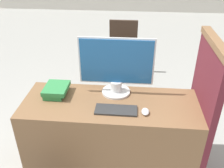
{
  "coord_description": "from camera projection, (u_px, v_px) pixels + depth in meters",
  "views": [
    {
      "loc": [
        0.17,
        -1.44,
        1.95
      ],
      "look_at": [
        0.02,
        0.25,
        0.96
      ],
      "focal_mm": 40.0,
      "sensor_mm": 36.0,
      "label": 1
    }
  ],
  "objects": [
    {
      "name": "desk",
      "position": [
        110.0,
        137.0,
        2.29
      ],
      "size": [
        1.49,
        0.57,
        0.76
      ],
      "color": "brown",
      "rests_on": "ground_plane"
    },
    {
      "name": "carrel_divider",
      "position": [
        201.0,
        113.0,
        2.12
      ],
      "size": [
        0.07,
        0.67,
        1.32
      ],
      "color": "#5B1E28",
      "rests_on": "ground_plane"
    },
    {
      "name": "monitor",
      "position": [
        116.0,
        67.0,
        2.11
      ],
      "size": [
        0.64,
        0.25,
        0.51
      ],
      "color": "silver",
      "rests_on": "desk"
    },
    {
      "name": "keyboard",
      "position": [
        116.0,
        110.0,
        1.99
      ],
      "size": [
        0.34,
        0.14,
        0.02
      ],
      "color": "#2D2D2D",
      "rests_on": "desk"
    },
    {
      "name": "mouse",
      "position": [
        145.0,
        112.0,
        1.96
      ],
      "size": [
        0.06,
        0.09,
        0.03
      ],
      "color": "silver",
      "rests_on": "desk"
    },
    {
      "name": "book_stack",
      "position": [
        56.0,
        90.0,
        2.19
      ],
      "size": [
        0.2,
        0.24,
        0.08
      ],
      "color": "#2D7F42",
      "rests_on": "desk"
    },
    {
      "name": "far_chair",
      "position": [
        123.0,
        47.0,
        3.9
      ],
      "size": [
        0.44,
        0.44,
        0.87
      ],
      "rotation": [
        0.0,
        0.0,
        0.69
      ],
      "color": "#38281E",
      "rests_on": "ground_plane"
    }
  ]
}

